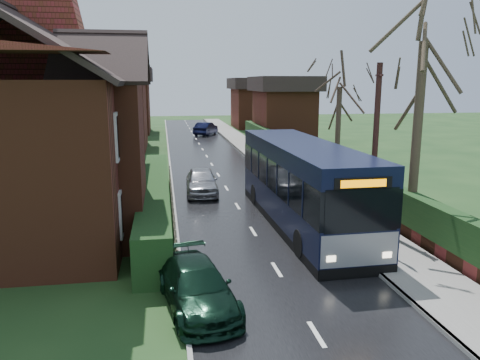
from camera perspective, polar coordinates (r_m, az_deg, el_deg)
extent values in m
plane|color=#2E4E21|center=(17.19, 2.89, -8.38)|extent=(140.00, 140.00, 0.00)
cube|color=black|center=(26.66, -1.66, -1.02)|extent=(6.00, 100.00, 0.02)
cube|color=slate|center=(27.52, 7.14, -0.57)|extent=(2.50, 100.00, 0.14)
cube|color=gray|center=(27.21, 4.71, -0.67)|extent=(0.12, 100.00, 0.14)
cube|color=gray|center=(26.43, -8.23, -1.17)|extent=(0.12, 100.00, 0.10)
cube|color=#133314|center=(21.39, -10.26, -2.26)|extent=(1.20, 16.00, 1.60)
cube|color=brown|center=(27.95, 10.20, 0.00)|extent=(0.30, 50.00, 0.60)
cube|color=#133314|center=(27.78, 10.27, 1.82)|extent=(0.60, 50.00, 1.20)
cube|color=brown|center=(21.68, -24.09, 3.01)|extent=(8.00, 14.00, 6.00)
cube|color=brown|center=(18.11, -15.69, 2.06)|extent=(2.50, 4.00, 6.00)
cube|color=brown|center=(25.38, -20.69, 18.49)|extent=(0.90, 1.40, 2.20)
cube|color=silver|center=(16.41, -14.24, -3.86)|extent=(0.08, 1.20, 1.60)
cube|color=black|center=(16.41, -14.13, -3.86)|extent=(0.03, 0.95, 1.35)
cube|color=silver|center=(15.92, -14.71, 5.19)|extent=(0.08, 1.20, 1.60)
cube|color=black|center=(15.92, -14.60, 5.19)|extent=(0.03, 0.95, 1.35)
cube|color=silver|center=(20.28, -13.34, -0.84)|extent=(0.08, 1.20, 1.60)
cube|color=black|center=(20.28, -13.25, -0.84)|extent=(0.03, 0.95, 1.35)
cube|color=silver|center=(19.89, -13.69, 6.49)|extent=(0.08, 1.20, 1.60)
cube|color=black|center=(19.89, -13.61, 6.49)|extent=(0.03, 0.95, 1.35)
cube|color=silver|center=(24.20, -12.73, 1.21)|extent=(0.08, 1.20, 1.60)
cube|color=black|center=(24.20, -12.66, 1.21)|extent=(0.03, 0.95, 1.35)
cube|color=silver|center=(23.87, -13.01, 7.35)|extent=(0.08, 1.20, 1.60)
cube|color=black|center=(23.87, -12.94, 7.36)|extent=(0.03, 0.95, 1.35)
cube|color=silver|center=(26.66, -12.44, 2.18)|extent=(0.08, 1.20, 1.60)
cube|color=black|center=(26.65, -12.38, 2.19)|extent=(0.03, 0.95, 1.35)
cube|color=silver|center=(26.36, -12.69, 7.76)|extent=(0.08, 1.20, 1.60)
cube|color=black|center=(26.36, -12.63, 7.77)|extent=(0.03, 0.95, 1.35)
cube|color=black|center=(19.89, 7.51, -2.77)|extent=(2.82, 11.49, 1.19)
cube|color=black|center=(19.62, 7.60, 0.67)|extent=(2.84, 11.49, 1.25)
cube|color=black|center=(19.46, 7.68, 3.47)|extent=(2.82, 11.49, 0.69)
cube|color=black|center=(20.10, 7.45, -4.91)|extent=(2.82, 11.49, 0.36)
cube|color=gray|center=(14.85, 14.29, -8.22)|extent=(2.50, 0.17, 1.04)
cube|color=black|center=(14.45, 14.59, -3.60)|extent=(2.34, 0.13, 1.35)
cube|color=black|center=(14.26, 14.77, -0.38)|extent=(1.82, 0.12, 0.36)
cube|color=#FF8C00|center=(14.23, 14.83, -0.41)|extent=(1.43, 0.07, 0.23)
cube|color=black|center=(15.10, 14.17, -10.76)|extent=(2.55, 0.19, 0.31)
cube|color=#FFF2CC|center=(14.53, 11.04, -9.40)|extent=(0.29, 0.06, 0.19)
cube|color=#FFF2CC|center=(15.26, 17.49, -8.69)|extent=(0.29, 0.06, 0.19)
cylinder|color=black|center=(16.34, 7.48, -7.70)|extent=(0.31, 1.00, 1.00)
cylinder|color=black|center=(17.19, 15.01, -7.03)|extent=(0.31, 1.00, 1.00)
cylinder|color=black|center=(23.13, 1.92, -1.77)|extent=(0.31, 1.00, 1.00)
cylinder|color=black|center=(23.74, 7.47, -1.52)|extent=(0.31, 1.00, 1.00)
imported|color=#ADADB2|center=(25.35, -4.72, -0.12)|extent=(1.85, 4.21, 1.41)
imported|color=black|center=(12.83, -5.30, -12.80)|extent=(2.32, 4.34, 1.20)
imported|color=black|center=(54.02, -4.18, 6.26)|extent=(3.23, 4.72, 1.47)
cylinder|color=slate|center=(16.68, 17.72, -4.76)|extent=(0.08, 0.08, 2.67)
cube|color=white|center=(16.41, 17.97, -0.92)|extent=(0.09, 0.40, 0.31)
cube|color=white|center=(16.49, 17.88, -2.21)|extent=(0.08, 0.37, 0.27)
cylinder|color=black|center=(19.30, 16.13, 3.63)|extent=(0.23, 0.23, 6.68)
cube|color=black|center=(19.13, 16.63, 12.14)|extent=(0.22, 0.86, 0.08)
cylinder|color=#3C3123|center=(18.98, 20.69, 4.30)|extent=(0.36, 0.36, 7.40)
cylinder|color=#382A21|center=(27.98, 11.82, 5.23)|extent=(0.31, 0.31, 5.69)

